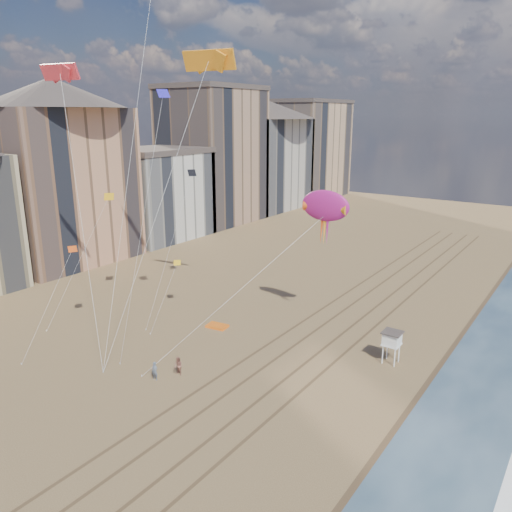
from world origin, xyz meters
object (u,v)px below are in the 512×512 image
Objects in this scene: lifeguard_stand at (392,339)px; kite_flyer_b at (178,366)px; grounded_kite at (217,326)px; show_kite at (325,206)px; kite_flyer_a at (155,371)px.

lifeguard_stand reaches higher than kite_flyer_b.
grounded_kite is 0.10× the size of show_kite.
kite_flyer_a is 0.98× the size of kite_flyer_b.
lifeguard_stand is 0.13× the size of show_kite.
show_kite reaches higher than grounded_kite.
kite_flyer_b is (-5.69, -16.89, -12.90)m from show_kite.
lifeguard_stand is 20.23m from kite_flyer_b.
grounded_kite is 1.34× the size of kite_flyer_a.
show_kite is at bearing 159.68° from lifeguard_stand.
kite_flyer_a is (2.73, -12.14, 0.73)m from grounded_kite.
grounded_kite is 17.92m from show_kite.
show_kite reaches higher than kite_flyer_b.
kite_flyer_a is at bearing -110.05° from show_kite.
lifeguard_stand is at bearing 36.65° from kite_flyer_a.
grounded_kite is 11.04m from kite_flyer_b.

